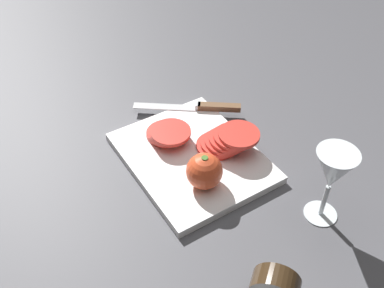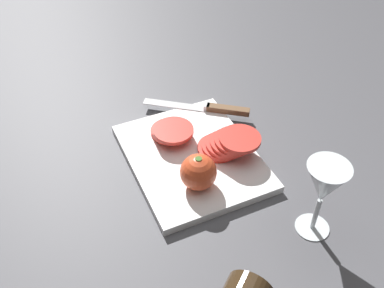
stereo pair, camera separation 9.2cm
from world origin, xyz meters
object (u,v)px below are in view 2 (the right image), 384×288
at_px(knife, 216,109).
at_px(tomato_slice_stack_far, 228,143).
at_px(tomato_slice_stack_near, 172,131).
at_px(wine_glass, 324,187).
at_px(whole_tomato, 198,172).

height_order(knife, tomato_slice_stack_far, tomato_slice_stack_far).
bearing_deg(tomato_slice_stack_far, tomato_slice_stack_near, 43.67).
bearing_deg(wine_glass, whole_tomato, 42.33).
distance_m(knife, tomato_slice_stack_far, 0.14).
height_order(knife, tomato_slice_stack_near, tomato_slice_stack_near).
height_order(wine_glass, knife, wine_glass).
height_order(whole_tomato, knife, whole_tomato).
bearing_deg(whole_tomato, knife, -35.11).
height_order(wine_glass, tomato_slice_stack_near, wine_glass).
xyz_separation_m(whole_tomato, knife, (0.19, -0.14, -0.03)).
height_order(whole_tomato, tomato_slice_stack_far, whole_tomato).
bearing_deg(tomato_slice_stack_far, wine_glass, -166.11).
relative_size(wine_glass, whole_tomato, 2.20).
bearing_deg(wine_glass, knife, 2.62).
distance_m(whole_tomato, tomato_slice_stack_near, 0.15).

